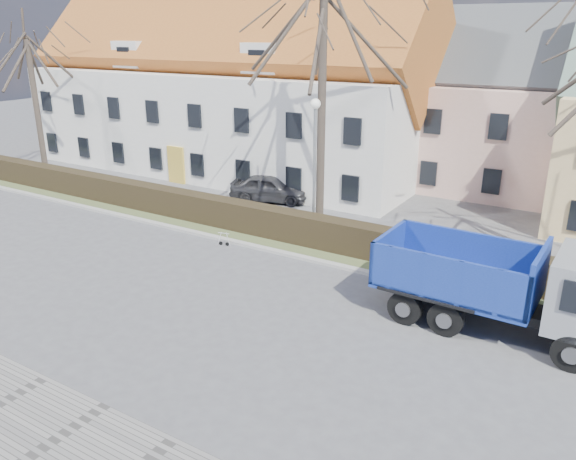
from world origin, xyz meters
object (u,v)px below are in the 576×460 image
Objects in this scene: streetlight at (314,170)px; cart_frame at (219,238)px; dump_truck at (489,282)px; parked_car_a at (270,188)px.

streetlight is 8.63× the size of cart_frame.
cart_frame is (-11.28, 1.27, -1.18)m from dump_truck.
streetlight is at bearing -145.87° from parked_car_a.
streetlight is (-8.33, 4.17, 1.55)m from dump_truck.
streetlight reaches higher than parked_car_a.
parked_car_a is at bearing 104.95° from cart_frame.
dump_truck is at bearing -26.60° from streetlight.
parked_car_a is (-4.70, 3.64, -2.34)m from streetlight.
dump_truck is 1.23× the size of streetlight.
streetlight is 6.39m from parked_car_a.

